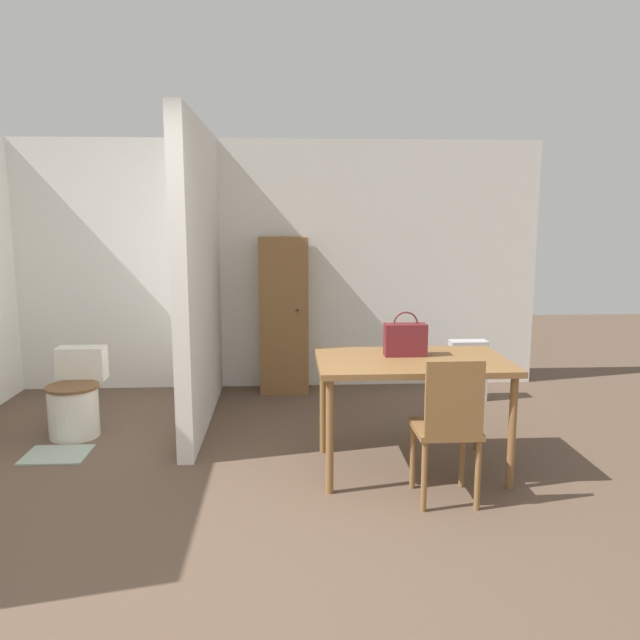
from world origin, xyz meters
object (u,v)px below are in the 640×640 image
at_px(dining_table, 412,370).
at_px(wooden_cabinet, 284,315).
at_px(wooden_chair, 448,425).
at_px(space_heater, 467,370).
at_px(toilet, 76,399).
at_px(handbag, 405,339).

distance_m(dining_table, wooden_cabinet, 2.22).
xyz_separation_m(dining_table, wooden_chair, (0.12, -0.53, -0.21)).
bearing_deg(space_heater, dining_table, -118.18).
relative_size(toilet, space_heater, 1.17).
bearing_deg(handbag, space_heater, 59.47).
distance_m(dining_table, space_heater, 1.91).
bearing_deg(space_heater, wooden_chair, -109.24).
distance_m(toilet, wooden_cabinet, 2.11).
xyz_separation_m(toilet, space_heater, (3.43, 0.78, 0.00)).
relative_size(wooden_chair, space_heater, 1.60).
bearing_deg(wooden_cabinet, handbag, -66.48).
relative_size(wooden_chair, toilet, 1.37).
xyz_separation_m(dining_table, wooden_cabinet, (-0.87, 2.04, 0.06)).
height_order(wooden_chair, space_heater, wooden_chair).
height_order(wooden_chair, wooden_cabinet, wooden_cabinet).
bearing_deg(space_heater, handbag, -120.53).
distance_m(wooden_chair, handbag, 0.77).
bearing_deg(dining_table, wooden_cabinet, 113.22).
height_order(toilet, space_heater, toilet).
xyz_separation_m(wooden_chair, handbag, (-0.15, 0.63, 0.40)).
xyz_separation_m(toilet, wooden_cabinet, (1.68, 1.18, 0.49)).
distance_m(toilet, handbag, 2.71).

